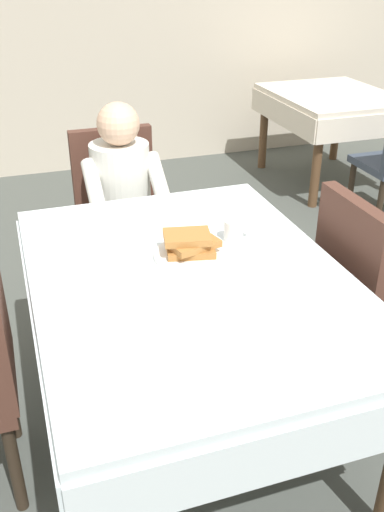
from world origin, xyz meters
TOP-DOWN VIEW (x-y plane):
  - ground_plane at (0.00, 0.00)m, footprint 14.00×14.00m
  - dining_table_main at (0.00, 0.00)m, footprint 1.12×1.52m
  - chair_diner at (-0.02, 1.17)m, footprint 0.44×0.45m
  - diner_person at (-0.02, 1.01)m, footprint 0.40×0.43m
  - chair_right_side at (0.77, 0.00)m, footprint 0.45×0.44m
  - plate_breakfast at (0.05, 0.12)m, footprint 0.28×0.28m
  - breakfast_stack at (0.05, 0.12)m, footprint 0.22×0.17m
  - cup_coffee at (0.25, 0.20)m, footprint 0.11×0.08m
  - syrup_pitcher at (-0.16, 0.29)m, footprint 0.08×0.08m
  - fork_left_of_plate at (-0.14, 0.10)m, footprint 0.02×0.18m
  - knife_right_of_plate at (0.24, 0.10)m, footprint 0.02×0.20m
  - spoon_near_edge at (0.02, -0.21)m, footprint 0.15×0.05m
  - napkin_folded at (-0.22, 0.00)m, footprint 0.19×0.15m
  - background_table_far at (2.00, 2.37)m, footprint 0.92×1.12m

SIDE VIEW (x-z plane):
  - ground_plane at x=0.00m, z-range 0.00..0.00m
  - chair_diner at x=-0.02m, z-range 0.06..0.99m
  - chair_right_side at x=0.77m, z-range 0.06..0.99m
  - background_table_far at x=2.00m, z-range 0.25..0.99m
  - dining_table_main at x=0.00m, z-range 0.28..1.02m
  - diner_person at x=-0.02m, z-range 0.11..1.23m
  - fork_left_of_plate at x=-0.14m, z-range 0.74..0.74m
  - knife_right_of_plate at x=0.24m, z-range 0.74..0.74m
  - spoon_near_edge at x=0.02m, z-range 0.74..0.74m
  - napkin_folded at x=-0.22m, z-range 0.74..0.75m
  - plate_breakfast at x=0.05m, z-range 0.74..0.76m
  - syrup_pitcher at x=-0.16m, z-range 0.74..0.81m
  - cup_coffee at x=0.25m, z-range 0.74..0.83m
  - breakfast_stack at x=0.05m, z-range 0.76..0.83m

